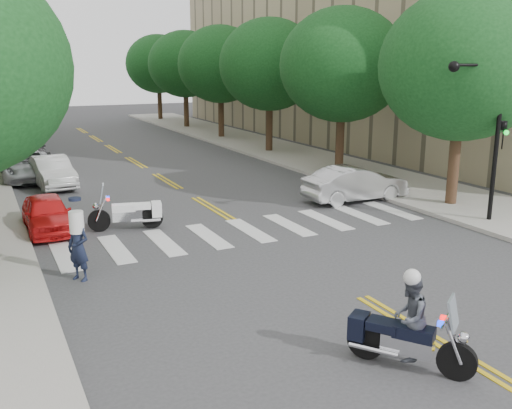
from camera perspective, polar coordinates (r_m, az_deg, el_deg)
ground at (r=14.60m, az=10.60°, el=-9.11°), size 140.00×140.00×0.00m
sidewalk_right at (r=37.57m, az=2.26°, el=5.41°), size 5.00×60.00×0.15m
tree_r_0 at (r=23.81m, az=19.92°, el=12.90°), size 6.40×6.40×8.45m
tree_r_1 at (r=29.96m, az=8.65°, el=13.61°), size 6.40×6.40×8.45m
tree_r_2 at (r=36.83m, az=1.36°, el=13.80°), size 6.40×6.40×8.45m
tree_r_3 at (r=44.08m, az=-3.59°, el=13.81°), size 6.40×6.40×8.45m
tree_r_4 at (r=51.55m, az=-7.12°, el=13.76°), size 6.40×6.40×8.45m
tree_r_5 at (r=59.16m, az=-9.75°, el=13.68°), size 6.40×6.40×8.45m
traffic_signal_pole at (r=21.40m, az=22.28°, el=7.74°), size 2.82×0.42×6.00m
motorcycle_police at (r=11.33m, az=14.74°, el=-11.48°), size 1.65×2.13×1.99m
motorcycle_parked at (r=20.32m, az=-12.27°, el=-0.85°), size 2.55×0.95×1.66m
officer_standing at (r=15.86m, az=-17.33°, el=-4.11°), size 0.75×0.80×1.83m
convertible at (r=24.29m, az=9.92°, el=2.06°), size 4.51×1.68×1.47m
parked_car_a at (r=20.87m, az=-20.15°, el=-0.85°), size 1.51×3.73×1.27m
parked_car_b at (r=28.38m, az=-19.72°, el=3.09°), size 1.84×4.40×1.41m
parked_car_c at (r=30.65m, az=-21.94°, el=3.66°), size 2.42×5.15×1.42m
parked_car_d at (r=35.72m, az=-22.01°, el=5.02°), size 2.43×5.17×1.46m
parked_car_e at (r=40.64m, az=-21.85°, el=5.91°), size 1.86×4.00×1.33m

